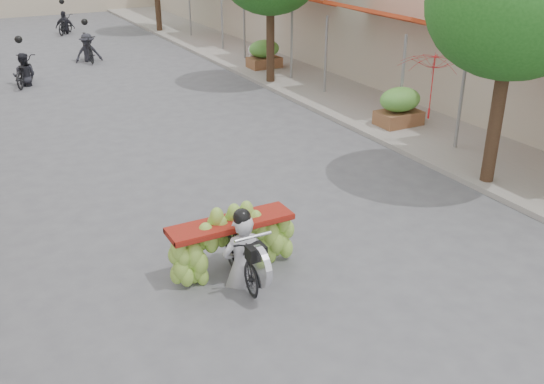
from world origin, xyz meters
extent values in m
plane|color=#58585D|center=(0.00, 0.00, 0.00)|extent=(120.00, 120.00, 0.00)
cube|color=gray|center=(7.00, 15.00, 0.06)|extent=(4.00, 60.00, 0.12)
cylinder|color=slate|center=(6.30, 5.90, 1.27)|extent=(0.08, 0.08, 2.55)
cube|color=#BB3918|center=(7.12, 10.00, 2.75)|extent=(1.77, 4.20, 0.53)
cylinder|color=slate|center=(6.30, 8.10, 1.27)|extent=(0.08, 0.08, 2.55)
cylinder|color=slate|center=(6.30, 11.90, 1.27)|extent=(0.08, 0.08, 2.55)
cylinder|color=slate|center=(6.30, 14.10, 1.27)|extent=(0.08, 0.08, 2.55)
cylinder|color=slate|center=(6.30, 17.90, 1.27)|extent=(0.08, 0.08, 2.55)
cylinder|color=slate|center=(6.30, 20.10, 1.27)|extent=(0.08, 0.08, 2.55)
cylinder|color=slate|center=(6.30, 23.90, 1.27)|extent=(0.08, 0.08, 2.55)
cylinder|color=#3A2719|center=(5.40, 4.00, 1.60)|extent=(0.28, 0.28, 3.20)
ellipsoid|color=#205C1B|center=(5.40, 4.00, 3.80)|extent=(3.40, 3.40, 2.90)
cylinder|color=#3A2719|center=(5.40, 14.00, 1.60)|extent=(0.28, 0.28, 3.20)
cylinder|color=#3A2719|center=(5.40, 26.00, 1.60)|extent=(0.28, 0.28, 3.20)
cube|color=brown|center=(6.20, 8.00, 0.37)|extent=(1.20, 0.80, 0.50)
ellipsoid|color=#529738|center=(6.20, 8.00, 0.95)|extent=(1.20, 0.88, 0.66)
cube|color=brown|center=(6.20, 16.00, 0.37)|extent=(1.20, 0.80, 0.50)
ellipsoid|color=#529738|center=(6.20, 16.00, 0.95)|extent=(1.20, 0.88, 0.66)
imported|color=black|center=(-0.97, 3.07, 0.46)|extent=(0.60, 1.60, 0.92)
cylinder|color=silver|center=(-0.97, 2.42, 0.62)|extent=(0.10, 0.66, 0.66)
cube|color=black|center=(-0.97, 2.52, 0.80)|extent=(0.28, 0.22, 0.22)
cylinder|color=silver|center=(-0.97, 2.62, 1.02)|extent=(0.60, 0.05, 0.05)
cube|color=maroon|center=(-0.97, 3.42, 0.88)|extent=(2.06, 0.55, 0.10)
imported|color=silver|center=(-0.97, 3.02, 1.21)|extent=(0.66, 0.49, 1.82)
sphere|color=black|center=(-0.97, 2.99, 2.09)|extent=(0.28, 0.28, 0.28)
imported|color=red|center=(5.81, 6.38, 2.42)|extent=(1.98, 1.98, 1.64)
imported|color=white|center=(5.99, 16.48, 0.91)|extent=(0.78, 0.47, 1.57)
imported|color=black|center=(-2.19, 17.94, 0.49)|extent=(1.28, 1.86, 0.98)
imported|color=#24242B|center=(-2.19, 17.94, 1.12)|extent=(0.92, 0.75, 1.65)
sphere|color=black|center=(-2.19, 17.94, 1.58)|extent=(0.26, 0.26, 0.26)
imported|color=black|center=(0.64, 20.75, 0.56)|extent=(0.58, 1.93, 1.13)
imported|color=#24242B|center=(0.64, 20.75, 1.12)|extent=(1.07, 0.57, 1.65)
sphere|color=black|center=(0.64, 20.75, 1.58)|extent=(0.26, 0.26, 0.26)
imported|color=black|center=(1.10, 27.85, 0.47)|extent=(1.36, 1.74, 0.93)
imported|color=#24242B|center=(1.10, 27.85, 1.12)|extent=(1.11, 0.96, 1.65)
sphere|color=black|center=(1.10, 27.85, 1.58)|extent=(0.26, 0.26, 0.26)
camera|label=1|loc=(-4.46, -4.47, 5.32)|focal=40.00mm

